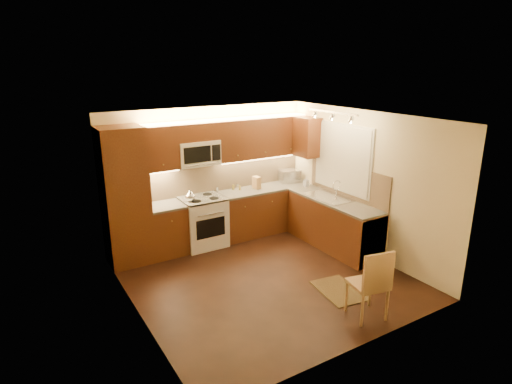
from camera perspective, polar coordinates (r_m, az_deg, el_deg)
floor at (r=6.85m, az=1.35°, el=-11.41°), size 4.00×4.00×0.01m
ceiling at (r=6.08m, az=1.52°, el=9.82°), size 4.00×4.00×0.01m
wall_back at (r=8.04m, az=-6.32°, el=2.40°), size 4.00×0.01×2.50m
wall_front at (r=4.91m, az=14.28°, el=-7.66°), size 4.00×0.01×2.50m
wall_left at (r=5.59m, az=-16.12°, el=-4.74°), size 0.01×4.00×2.50m
wall_right at (r=7.58m, az=14.24°, el=1.09°), size 0.01×4.00×2.50m
pantry at (r=7.27m, az=-17.09°, el=-0.66°), size 0.70×0.60×2.30m
base_cab_back_left at (r=7.68m, az=-11.86°, el=-5.02°), size 0.62×0.60×0.86m
counter_back_left at (r=7.52m, az=-12.07°, el=-1.84°), size 0.62×0.60×0.04m
base_cab_back_right at (r=8.51m, az=1.08°, el=-2.46°), size 1.92×0.60×0.86m
counter_back_right at (r=8.37m, az=1.09°, el=0.45°), size 1.92×0.60×0.04m
base_cab_right at (r=7.91m, az=10.23°, el=-4.25°), size 0.60×2.00×0.86m
counter_right at (r=7.76m, az=10.40°, el=-1.15°), size 0.60×2.00×0.04m
dishwasher at (r=7.45m, az=13.79°, el=-5.86°), size 0.58×0.60×0.84m
backsplash_back at (r=8.19m, az=-4.06°, el=2.38°), size 3.30×0.02×0.60m
backsplash_right at (r=7.86m, az=12.10°, el=1.41°), size 0.02×2.00×0.60m
upper_cab_back_left at (r=7.39m, az=-12.87°, el=5.76°), size 0.62×0.35×0.75m
upper_cab_back_right at (r=8.25m, az=0.66°, el=7.31°), size 1.92×0.35×0.75m
upper_cab_bridge at (r=7.59m, az=-8.02°, el=8.00°), size 0.76×0.35×0.31m
upper_cab_right_corner at (r=8.35m, az=6.84°, el=7.31°), size 0.35×0.50×0.75m
stove at (r=7.88m, az=-7.09°, el=-3.97°), size 0.76×0.65×0.92m
microwave at (r=7.65m, az=-7.86°, el=5.21°), size 0.76×0.38×0.44m
window_frame at (r=7.87m, az=11.51°, el=4.47°), size 0.03×1.44×1.24m
window_blinds at (r=7.86m, az=11.40°, el=4.45°), size 0.02×1.36×1.16m
sink at (r=7.84m, az=9.71°, el=-0.21°), size 0.52×0.86×0.15m
faucet at (r=7.94m, az=10.72°, el=0.51°), size 0.20×0.04×0.30m
track_light_bar at (r=7.34m, az=10.16°, el=10.47°), size 0.04×1.20×0.03m
kettle at (r=7.53m, az=-8.79°, el=-0.46°), size 0.22×0.22×0.22m
toaster_oven at (r=8.80m, az=4.44°, el=2.21°), size 0.46×0.38×0.25m
knife_block at (r=8.29m, az=0.09°, el=1.28°), size 0.11×0.17×0.24m
spice_jar_a at (r=8.13m, az=-5.18°, el=0.36°), size 0.05×0.05×0.09m
spice_jar_b at (r=8.23m, az=-3.05°, el=0.65°), size 0.05×0.05×0.10m
spice_jar_c at (r=8.31m, az=-2.51°, el=0.79°), size 0.05×0.05×0.09m
spice_jar_d at (r=8.20m, az=-2.18°, el=0.55°), size 0.05×0.05×0.09m
soap_bottle at (r=8.47m, az=6.72°, el=1.39°), size 0.10×0.10×0.20m
rug at (r=6.61m, az=11.01°, el=-12.79°), size 0.65×0.89×0.01m
dining_chair at (r=5.89m, az=14.72°, el=-11.59°), size 0.52×0.52×0.99m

